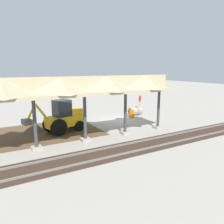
{
  "coord_description": "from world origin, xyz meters",
  "views": [
    {
      "loc": [
        11.74,
        19.31,
        5.48
      ],
      "look_at": [
        2.21,
        2.65,
        1.6
      ],
      "focal_mm": 35.0,
      "sensor_mm": 36.0,
      "label": 1
    }
  ],
  "objects_px": {
    "traffic_barrel": "(132,114)",
    "backhoe": "(63,118)",
    "stop_sign": "(140,101)",
    "concrete_pipe": "(135,111)"
  },
  "relations": [
    {
      "from": "backhoe",
      "to": "traffic_barrel",
      "type": "bearing_deg",
      "value": -169.07
    },
    {
      "from": "concrete_pipe",
      "to": "traffic_barrel",
      "type": "xyz_separation_m",
      "value": [
        1.14,
        0.95,
        -0.04
      ]
    },
    {
      "from": "stop_sign",
      "to": "concrete_pipe",
      "type": "distance_m",
      "value": 1.5
    },
    {
      "from": "concrete_pipe",
      "to": "traffic_barrel",
      "type": "bearing_deg",
      "value": 40.0
    },
    {
      "from": "backhoe",
      "to": "concrete_pipe",
      "type": "distance_m",
      "value": 9.87
    },
    {
      "from": "concrete_pipe",
      "to": "traffic_barrel",
      "type": "height_order",
      "value": "concrete_pipe"
    },
    {
      "from": "backhoe",
      "to": "concrete_pipe",
      "type": "bearing_deg",
      "value": -164.87
    },
    {
      "from": "traffic_barrel",
      "to": "backhoe",
      "type": "bearing_deg",
      "value": 10.93
    },
    {
      "from": "stop_sign",
      "to": "backhoe",
      "type": "relative_size",
      "value": 0.46
    },
    {
      "from": "backhoe",
      "to": "traffic_barrel",
      "type": "distance_m",
      "value": 8.55
    }
  ]
}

